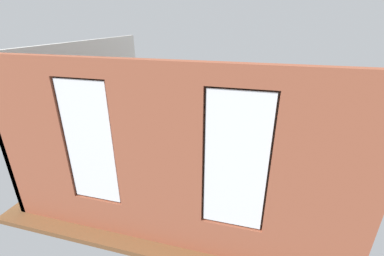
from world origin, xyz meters
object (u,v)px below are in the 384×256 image
object	(u,v)px
potted_plant_beside_window_right	(105,177)
couch_by_window	(169,200)
coffee_table	(190,143)
remote_silver	(203,141)
papasan_chair	(205,119)
cup_ceramic	(190,140)
potted_plant_corner_far_left	(315,224)
potted_plant_between_couches	(250,196)
potted_plant_by_left_couch	(274,144)
candle_jar	(176,140)
potted_plant_foreground_right	(149,107)
couch_left	(294,177)
potted_plant_near_tv	(112,136)
potted_plant_corner_near_left	(293,125)
tv_flatscreen	(113,118)
media_console	(115,138)
potted_plant_mid_room_small	(240,143)

from	to	relation	value
potted_plant_beside_window_right	couch_by_window	bearing A→B (deg)	-176.02
coffee_table	remote_silver	distance (m)	0.37
coffee_table	papasan_chair	world-z (taller)	papasan_chair
cup_ceramic	potted_plant_corner_far_left	bearing A→B (deg)	138.14
remote_silver	potted_plant_between_couches	distance (m)	2.88
potted_plant_beside_window_right	potted_plant_by_left_couch	bearing A→B (deg)	-137.44
couch_by_window	papasan_chair	distance (m)	4.11
candle_jar	potted_plant_foreground_right	xyz separation A→B (m)	(1.60, -1.80, 0.24)
coffee_table	potted_plant_foreground_right	size ratio (longest dim) A/B	0.97
couch_left	coffee_table	size ratio (longest dim) A/B	1.67
potted_plant_corner_far_left	potted_plant_near_tv	world-z (taller)	potted_plant_near_tv
coffee_table	potted_plant_near_tv	xyz separation A→B (m)	(1.70, 1.12, 0.51)
potted_plant_corner_near_left	potted_plant_corner_far_left	bearing A→B (deg)	90.09
tv_flatscreen	potted_plant_corner_near_left	xyz separation A→B (m)	(-5.05, -1.85, -0.42)
couch_by_window	media_console	world-z (taller)	couch_by_window
couch_by_window	papasan_chair	size ratio (longest dim) A/B	1.76
couch_left	tv_flatscreen	size ratio (longest dim) A/B	2.06
potted_plant_between_couches	potted_plant_near_tv	bearing A→B (deg)	-19.59
potted_plant_corner_near_left	potted_plant_beside_window_right	world-z (taller)	potted_plant_corner_near_left
coffee_table	cup_ceramic	bearing A→B (deg)	90.00
potted_plant_corner_far_left	potted_plant_near_tv	size ratio (longest dim) A/B	0.78
cup_ceramic	papasan_chair	bearing A→B (deg)	-91.45
media_console	papasan_chair	bearing A→B (deg)	-141.49
papasan_chair	potted_plant_corner_far_left	world-z (taller)	potted_plant_corner_far_left
potted_plant_near_tv	potted_plant_foreground_right	bearing A→B (deg)	-84.59
couch_left	candle_jar	xyz separation A→B (m)	(3.00, -0.81, 0.14)
couch_left	potted_plant_beside_window_right	bearing A→B (deg)	-68.33
potted_plant_by_left_couch	potted_plant_mid_room_small	size ratio (longest dim) A/B	0.99
remote_silver	potted_plant_by_left_couch	bearing A→B (deg)	-92.42
media_console	potted_plant_corner_far_left	xyz separation A→B (m)	(-5.06, 2.37, 0.17)
potted_plant_near_tv	couch_by_window	bearing A→B (deg)	146.86
potted_plant_corner_near_left	cup_ceramic	bearing A→B (deg)	31.68
papasan_chair	candle_jar	bearing A→B (deg)	77.40
tv_flatscreen	media_console	bearing A→B (deg)	90.00
media_console	potted_plant_by_left_couch	xyz separation A→B (m)	(-4.50, -0.65, 0.09)
tv_flatscreen	potted_plant_near_tv	size ratio (longest dim) A/B	0.73
couch_by_window	potted_plant_corner_far_left	size ratio (longest dim) A/B	1.98
remote_silver	coffee_table	bearing A→B (deg)	99.86
couch_left	remote_silver	distance (m)	2.54
potted_plant_foreground_right	potted_plant_by_left_couch	bearing A→B (deg)	164.67
potted_plant_by_left_couch	potted_plant_near_tv	size ratio (longest dim) A/B	0.43
couch_left	potted_plant_near_tv	xyz separation A→B (m)	(4.34, 0.19, 0.53)
potted_plant_by_left_couch	potted_plant_mid_room_small	xyz separation A→B (m)	(0.91, 0.18, 0.01)
cup_ceramic	media_console	size ratio (longest dim) A/B	0.08
potted_plant_between_couches	potted_plant_foreground_right	distance (m)	5.48
cup_ceramic	papasan_chair	size ratio (longest dim) A/B	0.07
papasan_chair	potted_plant_corner_near_left	world-z (taller)	potted_plant_corner_near_left
coffee_table	remote_silver	world-z (taller)	remote_silver
potted_plant_mid_room_small	candle_jar	bearing A→B (deg)	15.49
coffee_table	potted_plant_corner_near_left	size ratio (longest dim) A/B	0.93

